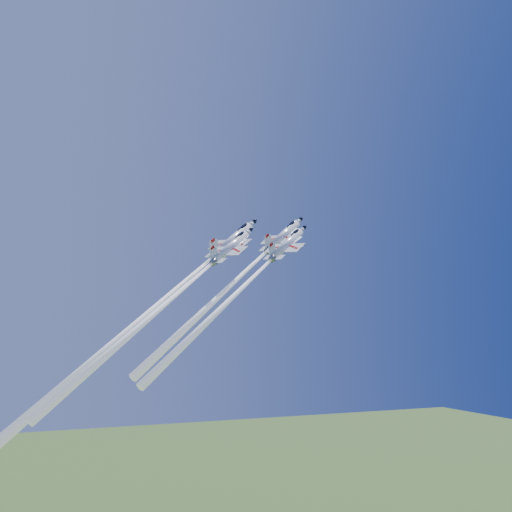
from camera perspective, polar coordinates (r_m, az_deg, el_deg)
name	(u,v)px	position (r m, az deg, el deg)	size (l,w,h in m)	color
jet_lead	(236,281)	(112.81, -2.05, -2.48)	(37.66, 20.20, 38.35)	white
jet_left	(159,304)	(112.76, -9.67, -4.72)	(48.22, 25.72, 49.66)	white
jet_right	(240,289)	(104.51, -1.56, -3.36)	(34.47, 18.50, 35.10)	white
jet_slot	(167,303)	(104.29, -8.89, -4.63)	(39.15, 20.91, 40.22)	white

